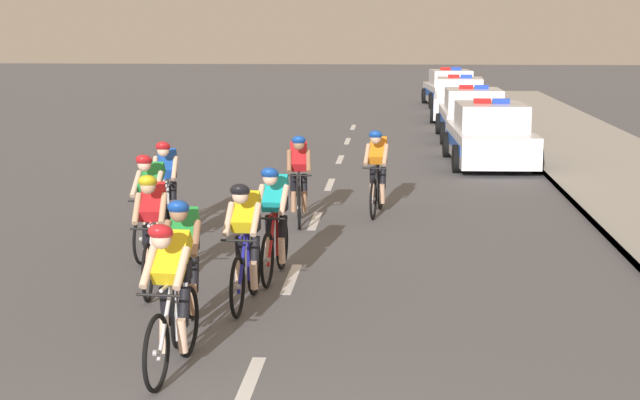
{
  "coord_description": "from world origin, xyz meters",
  "views": [
    {
      "loc": [
        1.32,
        -5.95,
        3.32
      ],
      "look_at": [
        0.39,
        6.7,
        1.1
      ],
      "focal_mm": 56.47,
      "sensor_mm": 36.0,
      "label": 1
    }
  ],
  "objects_px": {
    "cyclist_sixth": "(151,203)",
    "police_car_second": "(473,116)",
    "cyclist_fourth": "(153,230)",
    "police_car_furthest": "(450,89)",
    "cyclist_second": "(184,263)",
    "police_car_third": "(459,101)",
    "cyclist_lead": "(171,294)",
    "cyclist_ninth": "(377,171)",
    "cyclist_eighth": "(166,186)",
    "cyclist_seventh": "(299,178)",
    "cyclist_third": "(245,242)",
    "cyclist_fifth": "(274,220)",
    "police_car_nearest": "(490,137)"
  },
  "relations": [
    {
      "from": "cyclist_fourth",
      "to": "police_car_furthest",
      "type": "bearing_deg",
      "value": 79.94
    },
    {
      "from": "cyclist_second",
      "to": "police_car_second",
      "type": "distance_m",
      "value": 19.72
    },
    {
      "from": "cyclist_lead",
      "to": "cyclist_second",
      "type": "distance_m",
      "value": 1.28
    },
    {
      "from": "cyclist_second",
      "to": "cyclist_lead",
      "type": "bearing_deg",
      "value": -83.55
    },
    {
      "from": "cyclist_lead",
      "to": "cyclist_seventh",
      "type": "bearing_deg",
      "value": 86.03
    },
    {
      "from": "cyclist_fourth",
      "to": "cyclist_sixth",
      "type": "distance_m",
      "value": 1.95
    },
    {
      "from": "cyclist_second",
      "to": "cyclist_third",
      "type": "bearing_deg",
      "value": 65.78
    },
    {
      "from": "cyclist_second",
      "to": "cyclist_ninth",
      "type": "bearing_deg",
      "value": 74.62
    },
    {
      "from": "cyclist_second",
      "to": "cyclist_eighth",
      "type": "xyz_separation_m",
      "value": [
        -1.37,
        5.2,
        0.0
      ]
    },
    {
      "from": "cyclist_lead",
      "to": "cyclist_fifth",
      "type": "xyz_separation_m",
      "value": [
        0.55,
        3.74,
        0.0
      ]
    },
    {
      "from": "cyclist_fourth",
      "to": "police_car_nearest",
      "type": "relative_size",
      "value": 0.39
    },
    {
      "from": "cyclist_third",
      "to": "cyclist_seventh",
      "type": "bearing_deg",
      "value": 88.22
    },
    {
      "from": "cyclist_eighth",
      "to": "cyclist_sixth",
      "type": "bearing_deg",
      "value": -85.1
    },
    {
      "from": "police_car_third",
      "to": "police_car_furthest",
      "type": "height_order",
      "value": "same"
    },
    {
      "from": "cyclist_third",
      "to": "cyclist_ninth",
      "type": "bearing_deg",
      "value": 76.37
    },
    {
      "from": "cyclist_second",
      "to": "police_car_third",
      "type": "distance_m",
      "value": 25.75
    },
    {
      "from": "cyclist_lead",
      "to": "cyclist_ninth",
      "type": "height_order",
      "value": "same"
    },
    {
      "from": "cyclist_second",
      "to": "cyclist_seventh",
      "type": "height_order",
      "value": "same"
    },
    {
      "from": "cyclist_fifth",
      "to": "cyclist_seventh",
      "type": "xyz_separation_m",
      "value": [
        -0.03,
        3.72,
        0.0
      ]
    },
    {
      "from": "cyclist_third",
      "to": "police_car_third",
      "type": "height_order",
      "value": "police_car_third"
    },
    {
      "from": "cyclist_seventh",
      "to": "cyclist_ninth",
      "type": "bearing_deg",
      "value": 35.62
    },
    {
      "from": "cyclist_fifth",
      "to": "police_car_third",
      "type": "xyz_separation_m",
      "value": [
        3.85,
        22.88,
        -0.11
      ]
    },
    {
      "from": "cyclist_eighth",
      "to": "police_car_second",
      "type": "xyz_separation_m",
      "value": [
        5.91,
        14.0,
        -0.11
      ]
    },
    {
      "from": "cyclist_eighth",
      "to": "police_car_nearest",
      "type": "height_order",
      "value": "police_car_nearest"
    },
    {
      "from": "cyclist_fifth",
      "to": "cyclist_seventh",
      "type": "bearing_deg",
      "value": 90.45
    },
    {
      "from": "cyclist_fourth",
      "to": "cyclist_ninth",
      "type": "relative_size",
      "value": 1.0
    },
    {
      "from": "cyclist_third",
      "to": "police_car_nearest",
      "type": "relative_size",
      "value": 0.39
    },
    {
      "from": "cyclist_fourth",
      "to": "police_car_third",
      "type": "bearing_deg",
      "value": 77.39
    },
    {
      "from": "police_car_nearest",
      "to": "police_car_furthest",
      "type": "relative_size",
      "value": 0.98
    },
    {
      "from": "cyclist_sixth",
      "to": "cyclist_eighth",
      "type": "xyz_separation_m",
      "value": [
        -0.14,
        1.6,
        0.0
      ]
    },
    {
      "from": "police_car_third",
      "to": "police_car_furthest",
      "type": "distance_m",
      "value": 6.19
    },
    {
      "from": "police_car_second",
      "to": "police_car_third",
      "type": "bearing_deg",
      "value": 90.01
    },
    {
      "from": "cyclist_lead",
      "to": "police_car_furthest",
      "type": "height_order",
      "value": "police_car_furthest"
    },
    {
      "from": "cyclist_ninth",
      "to": "police_car_nearest",
      "type": "distance_m",
      "value": 7.12
    },
    {
      "from": "cyclist_eighth",
      "to": "cyclist_ninth",
      "type": "relative_size",
      "value": 1.0
    },
    {
      "from": "cyclist_third",
      "to": "cyclist_sixth",
      "type": "distance_m",
      "value": 3.02
    },
    {
      "from": "cyclist_fourth",
      "to": "police_car_furthest",
      "type": "distance_m",
      "value": 30.3
    },
    {
      "from": "cyclist_sixth",
      "to": "police_car_second",
      "type": "bearing_deg",
      "value": 69.7
    },
    {
      "from": "cyclist_eighth",
      "to": "police_car_nearest",
      "type": "bearing_deg",
      "value": 55.36
    },
    {
      "from": "cyclist_lead",
      "to": "police_car_third",
      "type": "xyz_separation_m",
      "value": [
        4.4,
        26.62,
        -0.11
      ]
    },
    {
      "from": "cyclist_third",
      "to": "cyclist_seventh",
      "type": "height_order",
      "value": "same"
    },
    {
      "from": "cyclist_second",
      "to": "cyclist_fifth",
      "type": "bearing_deg",
      "value": 74.36
    },
    {
      "from": "cyclist_fifth",
      "to": "cyclist_lead",
      "type": "bearing_deg",
      "value": -98.33
    },
    {
      "from": "cyclist_second",
      "to": "cyclist_fifth",
      "type": "height_order",
      "value": "same"
    },
    {
      "from": "cyclist_third",
      "to": "police_car_furthest",
      "type": "relative_size",
      "value": 0.38
    },
    {
      "from": "cyclist_fifth",
      "to": "cyclist_ninth",
      "type": "height_order",
      "value": "same"
    },
    {
      "from": "cyclist_seventh",
      "to": "cyclist_lead",
      "type": "bearing_deg",
      "value": -93.97
    },
    {
      "from": "cyclist_second",
      "to": "cyclist_third",
      "type": "xyz_separation_m",
      "value": [
        0.5,
        1.12,
        0.0
      ]
    },
    {
      "from": "cyclist_third",
      "to": "cyclist_ninth",
      "type": "distance_m",
      "value": 6.17
    },
    {
      "from": "cyclist_ninth",
      "to": "police_car_nearest",
      "type": "xyz_separation_m",
      "value": [
        2.58,
        6.63,
        -0.11
      ]
    }
  ]
}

